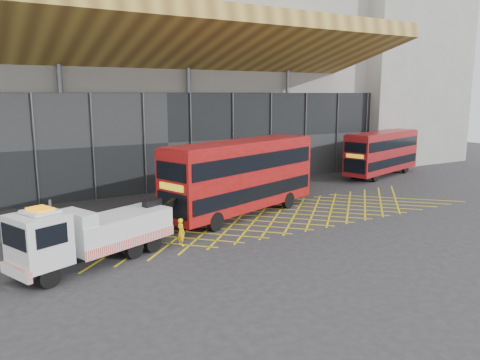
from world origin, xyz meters
TOP-DOWN VIEW (x-y plane):
  - ground_plane at (0.00, 0.00)m, footprint 120.00×120.00m
  - road_markings at (5.60, 0.00)m, footprint 27.96×7.16m
  - construction_building at (1.92, 18.40)m, footprint 55.00×23.97m
  - east_building at (32.00, 16.00)m, footprint 15.00×12.00m
  - recovery_truck at (-7.50, -2.63)m, footprint 9.12×4.99m
  - bus_towed at (3.24, 1.67)m, footprint 12.31×6.50m
  - bus_second at (22.70, 7.69)m, footprint 10.81×5.35m
  - worker at (-2.78, -2.19)m, footprint 0.44×0.59m

SIDE VIEW (x-z plane):
  - ground_plane at x=0.00m, z-range 0.00..0.00m
  - road_markings at x=5.60m, z-range 0.00..0.01m
  - worker at x=-2.78m, z-range 0.00..1.48m
  - recovery_truck at x=-7.50m, z-range -0.12..3.13m
  - bus_second at x=22.70m, z-range 0.24..4.54m
  - bus_towed at x=3.24m, z-range 0.27..5.19m
  - construction_building at x=1.92m, z-range -0.02..17.98m
  - east_building at x=32.00m, z-range 0.00..20.00m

